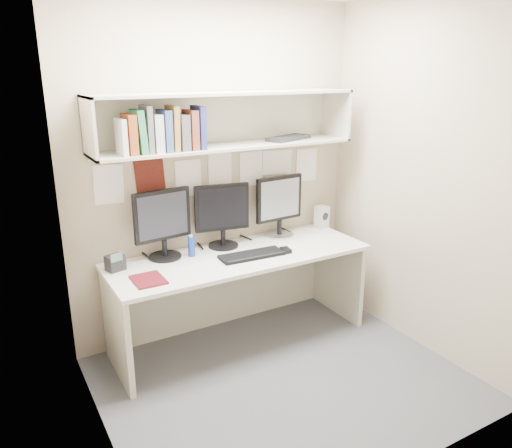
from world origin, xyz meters
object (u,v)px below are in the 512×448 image
monitor_center (222,213)px  keyboard (252,255)px  monitor_right (279,204)px  desk_phone (115,263)px  monitor_left (163,222)px  maroon_notebook (148,280)px  speaker (322,217)px  desk (240,297)px

monitor_center → keyboard: size_ratio=1.02×
monitor_right → desk_phone: monitor_right is taller
monitor_left → keyboard: 0.70m
keyboard → monitor_left: bearing=154.2°
monitor_center → maroon_notebook: (-0.73, -0.36, -0.26)m
speaker → desk_phone: bearing=170.9°
monitor_right → speaker: (0.44, -0.00, -0.18)m
keyboard → desk_phone: 0.99m
monitor_center → monitor_right: (0.53, -0.00, 0.00)m
monitor_center → desk_phone: 0.90m
monitor_right → speaker: monitor_right is taller
desk → speaker: 1.07m
monitor_right → monitor_center: bearing=176.0°
monitor_left → monitor_center: monitor_left is taller
desk → desk_phone: 1.00m
speaker → monitor_left: bearing=168.8°
monitor_center → speaker: 0.99m
desk → monitor_left: (-0.51, 0.22, 0.64)m
desk_phone → keyboard: bearing=-30.2°
desk → speaker: (0.94, 0.22, 0.46)m
monitor_center → speaker: (0.97, -0.00, -0.17)m
monitor_right → keyboard: size_ratio=1.04×
keyboard → monitor_center: bearing=108.4°
monitor_left → keyboard: size_ratio=1.05×
monitor_center → monitor_right: size_ratio=0.98×
monitor_center → speaker: size_ratio=2.57×
keyboard → desk_phone: size_ratio=3.46×
maroon_notebook → desk_phone: desk_phone is taller
monitor_center → maroon_notebook: monitor_center is taller
keyboard → speaker: bearing=22.6°
monitor_center → maroon_notebook: size_ratio=2.05×
desk → maroon_notebook: size_ratio=8.16×
speaker → maroon_notebook: size_ratio=0.80×
monitor_left → monitor_right: monitor_left is taller
speaker → keyboard: bearing=-171.7°
monitor_right → speaker: bearing=-4.4°
desk → keyboard: bearing=-60.0°
monitor_right → monitor_left: bearing=176.0°
monitor_left → speaker: bearing=-6.8°
desk_phone → monitor_right: bearing=-12.9°
desk → keyboard: size_ratio=4.07×
monitor_center → keyboard: monitor_center is taller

